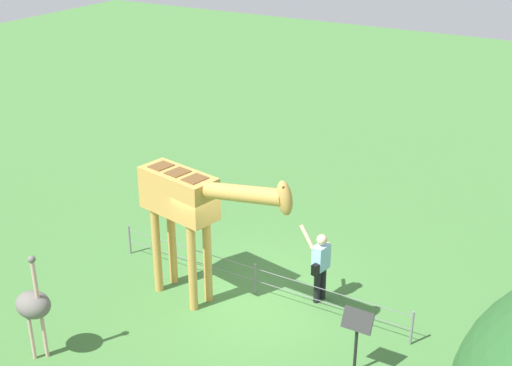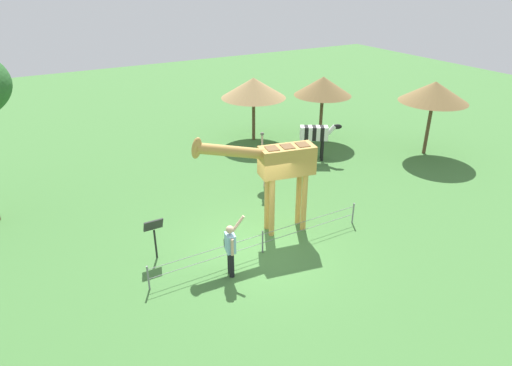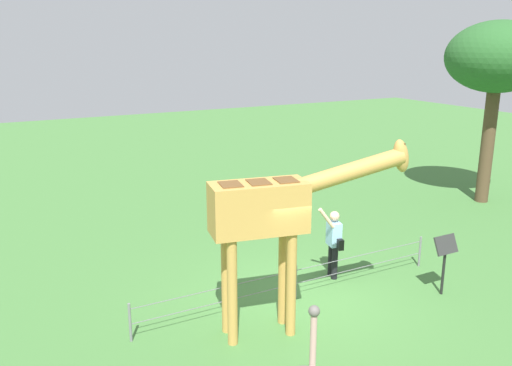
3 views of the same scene
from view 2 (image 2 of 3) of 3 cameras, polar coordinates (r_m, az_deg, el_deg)
name	(u,v)px [view 2 (image 2 of 3)]	position (r m, az deg, el deg)	size (l,w,h in m)	color
ground_plane	(260,249)	(13.73, 0.46, -8.50)	(60.00, 60.00, 0.00)	#427538
giraffe	(277,166)	(13.59, 2.73, 2.23)	(3.84, 1.20, 3.53)	#C69347
visitor	(230,247)	(12.23, -3.29, -8.22)	(0.65, 0.59, 1.74)	black
zebra	(315,135)	(19.74, 7.63, 6.14)	(1.71, 1.18, 1.66)	black
ostrich	(265,158)	(17.08, 1.20, 3.22)	(0.70, 0.56, 2.25)	#CC9E93
shade_hut_near	(434,92)	(21.27, 21.92, 10.79)	(2.99, 2.99, 3.34)	brown
shade_hut_far	(323,86)	(21.84, 8.60, 12.17)	(2.75, 2.75, 3.14)	brown
shade_hut_aside	(254,88)	(21.68, -0.32, 12.11)	(3.13, 3.13, 3.08)	brown
info_sign	(154,230)	(13.18, -12.96, -5.95)	(0.56, 0.21, 1.32)	black
wire_fence	(263,241)	(13.38, 0.85, -7.44)	(7.05, 0.05, 0.75)	slate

